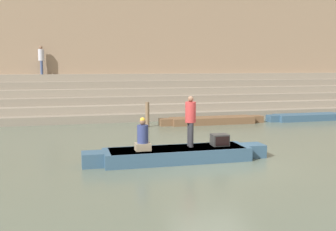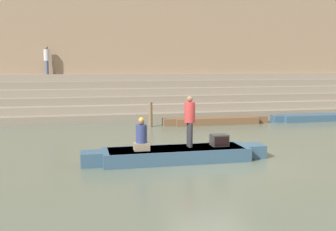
{
  "view_description": "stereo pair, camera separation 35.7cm",
  "coord_description": "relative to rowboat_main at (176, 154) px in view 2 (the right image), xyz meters",
  "views": [
    {
      "loc": [
        -4.29,
        -11.58,
        3.07
      ],
      "look_at": [
        -1.04,
        1.53,
        1.33
      ],
      "focal_mm": 42.0,
      "sensor_mm": 36.0,
      "label": 1
    },
    {
      "loc": [
        -3.94,
        -11.66,
        3.07
      ],
      "look_at": [
        -1.04,
        1.53,
        1.33
      ],
      "focal_mm": 42.0,
      "sensor_mm": 36.0,
      "label": 2
    }
  ],
  "objects": [
    {
      "name": "ground_plane",
      "position": [
        1.04,
        -0.33,
        -0.23
      ],
      "size": [
        120.0,
        120.0,
        0.0
      ],
      "primitive_type": "plane",
      "color": "#566051"
    },
    {
      "name": "ghat_steps",
      "position": [
        1.04,
        11.64,
        0.68
      ],
      "size": [
        36.0,
        4.26,
        2.52
      ],
      "color": "gray",
      "rests_on": "ground"
    },
    {
      "name": "back_wall",
      "position": [
        1.04,
        13.77,
        4.14
      ],
      "size": [
        34.2,
        1.28,
        8.8
      ],
      "color": "#937A60",
      "rests_on": "ground"
    },
    {
      "name": "rowboat_main",
      "position": [
        0.0,
        0.0,
        0.0
      ],
      "size": [
        5.99,
        1.36,
        0.43
      ],
      "rotation": [
        0.0,
        0.0,
        -0.05
      ],
      "color": "#33516B",
      "rests_on": "ground"
    },
    {
      "name": "person_standing",
      "position": [
        0.48,
        0.11,
        1.15
      ],
      "size": [
        0.34,
        0.34,
        1.65
      ],
      "rotation": [
        0.0,
        0.0,
        0.21
      ],
      "color": "#28282D",
      "rests_on": "rowboat_main"
    },
    {
      "name": "person_rowing",
      "position": [
        -1.12,
        -0.08,
        0.61
      ],
      "size": [
        0.48,
        0.38,
        1.04
      ],
      "rotation": [
        0.0,
        0.0,
        -0.2
      ],
      "color": "gray",
      "rests_on": "rowboat_main"
    },
    {
      "name": "tv_set",
      "position": [
        1.48,
        0.06,
        0.39
      ],
      "size": [
        0.54,
        0.45,
        0.37
      ],
      "rotation": [
        0.0,
        0.0,
        -0.06
      ],
      "color": "#2D2D2D",
      "rests_on": "rowboat_main"
    },
    {
      "name": "moored_boat_shore",
      "position": [
        3.92,
        7.36,
        -0.04
      ],
      "size": [
        5.66,
        1.06,
        0.36
      ],
      "rotation": [
        0.0,
        0.0,
        -0.1
      ],
      "color": "brown",
      "rests_on": "ground"
    },
    {
      "name": "moored_boat_distant",
      "position": [
        9.58,
        7.34,
        -0.04
      ],
      "size": [
        4.86,
        1.06,
        0.36
      ],
      "rotation": [
        0.0,
        0.0,
        0.05
      ],
      "color": "#33516B",
      "rests_on": "ground"
    },
    {
      "name": "mooring_post",
      "position": [
        0.42,
        7.13,
        0.39
      ],
      "size": [
        0.19,
        0.19,
        1.24
      ],
      "primitive_type": "cylinder",
      "color": "brown",
      "rests_on": "ground"
    },
    {
      "name": "person_on_steps",
      "position": [
        -4.9,
        12.82,
        3.25
      ],
      "size": [
        0.35,
        0.35,
        1.68
      ],
      "rotation": [
        0.0,
        0.0,
        3.77
      ],
      "color": "#3D4C75",
      "rests_on": "ghat_steps"
    }
  ]
}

